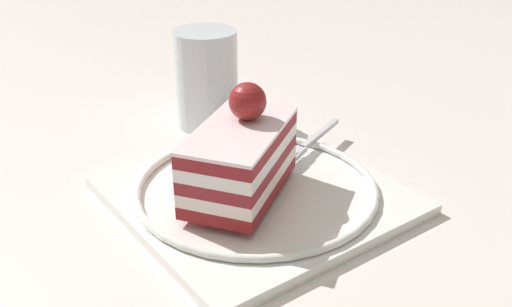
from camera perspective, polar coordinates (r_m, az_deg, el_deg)
The scene contains 5 objects.
ground_plane at distance 0.54m, azimuth -2.68°, elevation -3.86°, with size 2.40×2.40×0.00m, color silver.
dessert_plate at distance 0.52m, azimuth 0.00°, elevation -3.79°, with size 0.24×0.24×0.02m.
cake_slice at distance 0.49m, azimuth -1.55°, elevation -0.26°, with size 0.12×0.14×0.09m.
fork at distance 0.59m, azimuth 5.16°, elevation 1.01°, with size 0.05×0.12×0.00m.
drink_glass_far at distance 0.66m, azimuth -4.86°, elevation 6.85°, with size 0.07×0.07×0.11m.
Camera 1 is at (0.38, -0.27, 0.27)m, focal length 40.77 mm.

